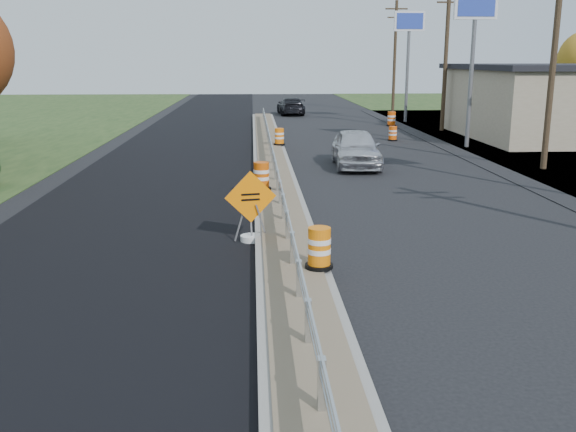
{
  "coord_description": "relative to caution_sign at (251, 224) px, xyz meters",
  "views": [
    {
      "loc": [
        -0.83,
        -17.31,
        4.56
      ],
      "look_at": [
        -0.05,
        -3.23,
        1.1
      ],
      "focal_mm": 40.0,
      "sensor_mm": 36.0,
      "label": 1
    }
  ],
  "objects": [
    {
      "name": "ground",
      "position": [
        0.9,
        1.43,
        -0.47
      ],
      "size": [
        140.0,
        140.0,
        0.0
      ],
      "primitive_type": "plane",
      "color": "black",
      "rests_on": "ground"
    },
    {
      "name": "milled_overlay",
      "position": [
        -3.5,
        11.43,
        -0.46
      ],
      "size": [
        7.2,
        120.0,
        0.01
      ],
      "primitive_type": "cube",
      "color": "black",
      "rests_on": "ground"
    },
    {
      "name": "median",
      "position": [
        0.9,
        9.43,
        -0.36
      ],
      "size": [
        1.6,
        55.0,
        0.23
      ],
      "color": "gray",
      "rests_on": "ground"
    },
    {
      "name": "guardrail",
      "position": [
        0.9,
        10.43,
        0.26
      ],
      "size": [
        0.1,
        46.15,
        0.72
      ],
      "color": "silver",
      "rests_on": "median"
    },
    {
      "name": "pylon_sign_mid",
      "position": [
        11.4,
        17.43,
        6.01
      ],
      "size": [
        2.2,
        0.3,
        7.9
      ],
      "color": "slate",
      "rests_on": "ground"
    },
    {
      "name": "pylon_sign_north",
      "position": [
        11.4,
        31.43,
        6.01
      ],
      "size": [
        2.2,
        0.3,
        7.9
      ],
      "color": "slate",
      "rests_on": "ground"
    },
    {
      "name": "utility_pole_smid",
      "position": [
        12.4,
        10.43,
        4.47
      ],
      "size": [
        1.9,
        0.26,
        9.4
      ],
      "color": "#473523",
      "rests_on": "ground"
    },
    {
      "name": "utility_pole_nmid",
      "position": [
        12.4,
        25.43,
        4.47
      ],
      "size": [
        1.9,
        0.26,
        9.4
      ],
      "color": "#473523",
      "rests_on": "ground"
    },
    {
      "name": "utility_pole_north",
      "position": [
        12.4,
        40.43,
        4.47
      ],
      "size": [
        1.9,
        0.26,
        9.4
      ],
      "color": "#473523",
      "rests_on": "ground"
    },
    {
      "name": "caution_sign",
      "position": [
        0.0,
        0.0,
        0.0
      ],
      "size": [
        1.31,
        0.56,
        1.84
      ],
      "rotation": [
        0.0,
        0.0,
        0.2
      ],
      "color": "white",
      "rests_on": "ground"
    },
    {
      "name": "barrel_median_near",
      "position": [
        1.45,
        -2.92,
        0.19
      ],
      "size": [
        0.6,
        0.6,
        0.88
      ],
      "color": "black",
      "rests_on": "median"
    },
    {
      "name": "barrel_median_mid",
      "position": [
        0.35,
        5.52,
        0.22
      ],
      "size": [
        0.65,
        0.65,
        0.95
      ],
      "color": "black",
      "rests_on": "median"
    },
    {
      "name": "barrel_median_far",
      "position": [
        1.45,
        17.26,
        0.18
      ],
      "size": [
        0.59,
        0.59,
        0.86
      ],
      "color": "black",
      "rests_on": "median"
    },
    {
      "name": "barrel_shoulder_mid",
      "position": [
        8.1,
        20.52,
        -0.07
      ],
      "size": [
        0.56,
        0.56,
        0.83
      ],
      "color": "black",
      "rests_on": "ground"
    },
    {
      "name": "barrel_shoulder_far",
      "position": [
        9.78,
        28.74,
        0.01
      ],
      "size": [
        0.68,
        0.68,
        1.0
      ],
      "color": "black",
      "rests_on": "ground"
    },
    {
      "name": "car_silver",
      "position": [
        4.53,
        11.54,
        0.34
      ],
      "size": [
        2.14,
        4.84,
        1.62
      ],
      "primitive_type": "imported",
      "rotation": [
        0.0,
        0.0,
        -0.05
      ],
      "color": "silver",
      "rests_on": "ground"
    },
    {
      "name": "car_dark_far",
      "position": [
        3.32,
        38.63,
        0.26
      ],
      "size": [
        2.28,
        5.08,
        1.44
      ],
      "primitive_type": "imported",
      "rotation": [
        0.0,
        0.0,
        3.19
      ],
      "color": "black",
      "rests_on": "ground"
    }
  ]
}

